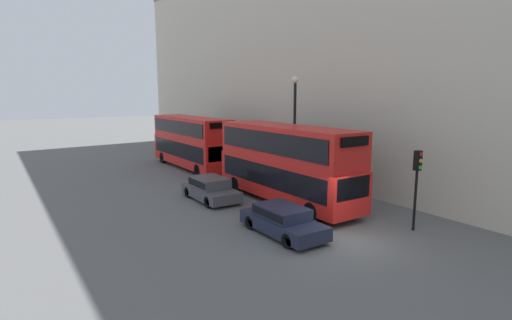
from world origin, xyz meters
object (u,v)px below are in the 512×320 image
Objects in this scene: car_dark_sedan at (282,220)px; car_hatchback at (210,188)px; traffic_light at (417,173)px; bus_leading at (285,161)px; bus_second_in_queue at (191,140)px.

car_hatchback is at bearing 90.00° from car_dark_sedan.
car_dark_sedan is 1.18× the size of traffic_light.
bus_leading is at bearing 105.46° from traffic_light.
bus_second_in_queue is 2.85× the size of traffic_light.
bus_leading reaches higher than car_dark_sedan.
bus_leading is at bearing 51.16° from car_dark_sedan.
bus_leading reaches higher than bus_second_in_queue.
car_hatchback is at bearing 118.39° from traffic_light.
bus_leading reaches higher than traffic_light.
traffic_light is at bearing -74.54° from bus_leading.
car_dark_sedan is at bearing -101.24° from bus_second_in_queue.
traffic_light reaches higher than car_dark_sedan.
car_dark_sedan is 6.43m from traffic_light.
traffic_light is (1.97, -7.14, 0.23)m from bus_leading.
bus_leading is at bearing -90.00° from bus_second_in_queue.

